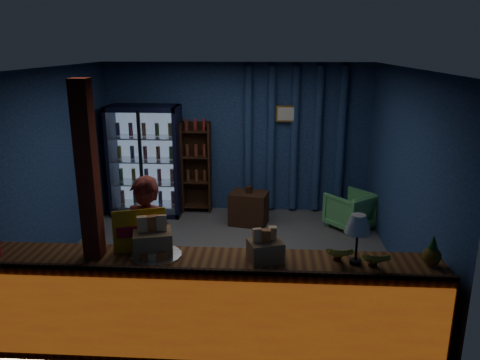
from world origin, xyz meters
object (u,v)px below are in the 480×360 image
(shopkeeper, at_px, (148,251))
(table_lamp, at_px, (358,226))
(pastry_tray, at_px, (156,254))
(green_chair, at_px, (350,210))

(shopkeeper, distance_m, table_lamp, 2.16)
(shopkeeper, distance_m, pastry_tray, 0.51)
(green_chair, height_order, pastry_tray, pastry_tray)
(green_chair, height_order, table_lamp, table_lamp)
(shopkeeper, relative_size, table_lamp, 3.38)
(shopkeeper, xyz_separation_m, pastry_tray, (0.20, -0.44, 0.18))
(table_lamp, bearing_deg, pastry_tray, 179.34)
(pastry_tray, distance_m, table_lamp, 1.88)
(shopkeeper, xyz_separation_m, green_chair, (2.57, 2.82, -0.50))
(green_chair, xyz_separation_m, pastry_tray, (-2.37, -3.26, 0.68))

